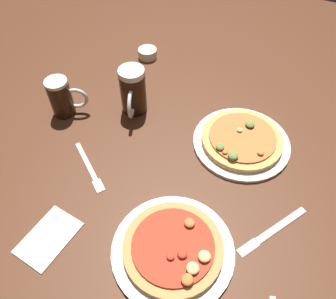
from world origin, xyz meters
TOP-DOWN VIEW (x-y plane):
  - ground_plane at (0.00, 0.00)m, footprint 2.40×2.40m
  - pizza_plate_near at (0.14, -0.28)m, footprint 0.31×0.31m
  - pizza_plate_far at (0.19, 0.13)m, footprint 0.30×0.30m
  - beer_mug_dark at (-0.39, 0.02)m, footprint 0.12×0.08m
  - beer_mug_amber at (-0.19, 0.13)m, footprint 0.08×0.14m
  - ramekin_sauce at (-0.28, 0.42)m, footprint 0.07×0.07m
  - napkin_folded at (-0.16, -0.38)m, footprint 0.12×0.17m
  - knife_right at (0.35, -0.12)m, footprint 0.14×0.20m
  - fork_spare at (-0.19, -0.15)m, footprint 0.17×0.14m

SIDE VIEW (x-z plane):
  - ground_plane at x=0.00m, z-range -0.03..0.00m
  - knife_right at x=0.35m, z-range 0.00..0.01m
  - fork_spare at x=-0.19m, z-range 0.00..0.01m
  - napkin_folded at x=-0.16m, z-range 0.00..0.01m
  - pizza_plate_near at x=0.14m, z-range -0.01..0.04m
  - pizza_plate_far at x=0.19m, z-range -0.01..0.04m
  - ramekin_sauce at x=-0.28m, z-range 0.00..0.04m
  - beer_mug_dark at x=-0.39m, z-range 0.00..0.13m
  - beer_mug_amber at x=-0.19m, z-range 0.00..0.16m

